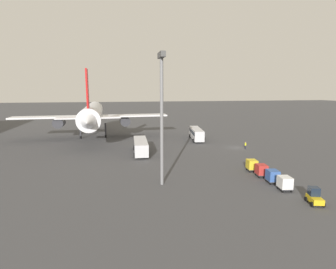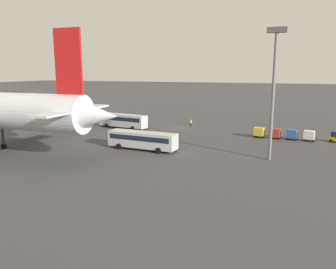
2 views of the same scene
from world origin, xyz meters
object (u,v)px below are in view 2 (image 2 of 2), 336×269
(shuttle_bus_far, at_px, (142,139))
(cargo_cart_yellow, at_px, (259,132))
(cargo_cart_white, at_px, (309,135))
(cargo_cart_blue, at_px, (292,134))
(shuttle_bus_near, at_px, (123,120))
(worker_person, at_px, (191,123))
(baggage_tug, at_px, (336,137))
(cargo_cart_red, at_px, (275,133))

(shuttle_bus_far, height_order, cargo_cart_yellow, shuttle_bus_far)
(cargo_cart_white, bearing_deg, cargo_cart_blue, -3.04)
(shuttle_bus_near, distance_m, worker_person, 16.63)
(cargo_cart_white, height_order, cargo_cart_blue, same)
(baggage_tug, distance_m, cargo_cart_white, 4.82)
(shuttle_bus_near, distance_m, cargo_cart_yellow, 31.53)
(shuttle_bus_far, relative_size, cargo_cart_white, 5.61)
(shuttle_bus_near, height_order, worker_person, shuttle_bus_near)
(baggage_tug, relative_size, cargo_cart_blue, 1.19)
(cargo_cart_white, distance_m, cargo_cart_red, 6.32)
(baggage_tug, height_order, cargo_cart_red, baggage_tug)
(baggage_tug, distance_m, cargo_cart_red, 11.09)
(shuttle_bus_far, distance_m, worker_person, 25.96)
(baggage_tug, distance_m, worker_person, 32.06)
(worker_person, xyz_separation_m, cargo_cart_yellow, (-16.95, 8.06, 0.32))
(shuttle_bus_near, xyz_separation_m, cargo_cart_blue, (-37.84, 0.20, -0.79))
(cargo_cart_red, distance_m, cargo_cart_yellow, 3.16)
(shuttle_bus_far, xyz_separation_m, cargo_cart_red, (-21.10, -17.80, -0.67))
(cargo_cart_yellow, bearing_deg, cargo_cart_red, 178.93)
(baggage_tug, distance_m, cargo_cart_blue, 7.94)
(shuttle_bus_far, height_order, baggage_tug, shuttle_bus_far)
(cargo_cart_blue, relative_size, cargo_cart_yellow, 1.00)
(cargo_cart_white, relative_size, cargo_cart_blue, 1.00)
(shuttle_bus_near, bearing_deg, worker_person, -141.39)
(cargo_cart_white, relative_size, cargo_cart_yellow, 1.00)
(shuttle_bus_far, relative_size, cargo_cart_red, 5.61)
(cargo_cart_blue, relative_size, cargo_cart_red, 1.00)
(shuttle_bus_far, height_order, cargo_cart_red, shuttle_bus_far)
(shuttle_bus_near, relative_size, cargo_cart_red, 5.78)
(worker_person, bearing_deg, shuttle_bus_near, 28.62)
(baggage_tug, relative_size, cargo_cart_white, 1.19)
(cargo_cart_white, distance_m, cargo_cart_blue, 3.16)
(cargo_cart_white, bearing_deg, shuttle_bus_near, -0.51)
(cargo_cart_white, xyz_separation_m, cargo_cart_yellow, (9.48, -0.25, 0.00))
(baggage_tug, relative_size, cargo_cart_yellow, 1.19)
(worker_person, distance_m, cargo_cart_white, 27.71)
(worker_person, height_order, cargo_cart_yellow, cargo_cart_yellow)
(cargo_cart_red, bearing_deg, shuttle_bus_far, 40.15)
(shuttle_bus_far, bearing_deg, worker_person, -88.05)
(baggage_tug, xyz_separation_m, cargo_cart_white, (4.74, 0.83, 0.25))
(shuttle_bus_near, distance_m, shuttle_bus_far, 22.52)
(cargo_cart_blue, height_order, cargo_cart_red, same)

